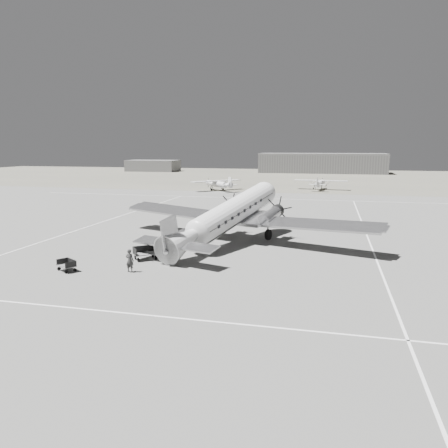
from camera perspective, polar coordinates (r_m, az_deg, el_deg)
The scene contains 16 objects.
ground at distance 36.42m, azimuth 0.28°, elevation -3.96°, with size 260.00×260.00×0.00m, color slate.
taxi_line_near at distance 23.67m, azimuth -7.81°, elevation -11.92°, with size 60.00×0.15×0.01m, color silver.
taxi_line_right at distance 35.68m, azimuth 19.45°, elevation -4.84°, with size 0.15×80.00×0.01m, color silver.
taxi_line_left at distance 52.29m, azimuth -16.59°, elevation -0.07°, with size 0.15×60.00×0.01m, color silver.
taxi_line_horizon at distance 75.34m, azimuth 7.40°, elevation 3.26°, with size 90.00×0.15×0.01m, color silver.
grass_infield at distance 129.93m, azimuth 10.15°, elevation 6.02°, with size 260.00×90.00×0.01m, color #625E52.
hangar_main at distance 154.50m, azimuth 12.67°, elevation 7.78°, with size 42.00×14.00×6.60m.
shed_secondary at distance 162.34m, azimuth -9.26°, elevation 7.53°, with size 18.00×10.00×4.00m, color #5C5C5C.
dc3_airliner at distance 39.78m, azimuth 0.69°, elevation 1.02°, with size 27.03×18.76×5.15m, color #B8B8BB, non-canonical shape.
light_plane_left at distance 88.94m, azimuth -0.80°, elevation 5.13°, with size 11.39×9.24×2.36m, color silver, non-canonical shape.
light_plane_right at distance 92.86m, azimuth 12.43°, elevation 5.08°, with size 11.00×8.93×2.28m, color silver, non-canonical shape.
baggage_cart_near at distance 35.11m, azimuth -10.23°, elevation -3.77°, with size 1.87×1.32×1.06m, color #5C5C5C, non-canonical shape.
baggage_cart_far at distance 33.46m, azimuth -19.87°, elevation -5.12°, with size 1.47×1.03×0.83m, color #5C5C5C, non-canonical shape.
ground_crew at distance 31.85m, azimuth -12.21°, elevation -4.69°, with size 0.61×0.40×1.68m, color #2B2B2B.
ramp_agent at distance 36.37m, azimuth -8.35°, elevation -2.89°, with size 0.72×0.56×1.49m, color #B8B8B6.
passenger at distance 38.00m, azimuth -6.23°, elevation -2.12°, with size 0.83×0.54×1.69m, color #BBBBB9.
Camera 1 is at (8.23, -34.36, 8.83)m, focal length 35.00 mm.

